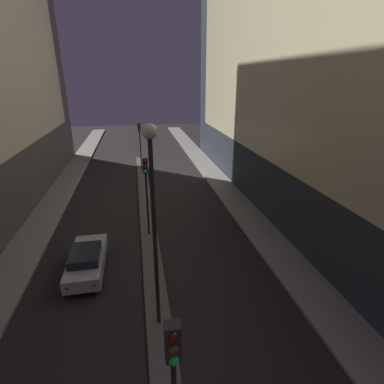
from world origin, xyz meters
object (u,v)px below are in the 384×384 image
traffic_light_near (174,376)px  traffic_light_far (140,136)px  car_left_lane (87,260)px  street_lamp (153,197)px  traffic_light_mid (146,180)px

traffic_light_near → traffic_light_far: size_ratio=1.00×
car_left_lane → traffic_light_near: bearing=-70.8°
traffic_light_near → car_left_lane: 10.67m
traffic_light_near → street_lamp: street_lamp is taller
traffic_light_far → street_lamp: (0.00, -22.48, 1.91)m
traffic_light_mid → traffic_light_far: (0.00, 14.84, 0.00)m
traffic_light_mid → traffic_light_far: bearing=90.0°
street_lamp → car_left_lane: street_lamp is taller
traffic_light_far → street_lamp: size_ratio=0.62×
street_lamp → traffic_light_far: bearing=90.0°
traffic_light_near → traffic_light_far: (0.00, 27.81, 0.00)m
traffic_light_mid → street_lamp: 7.87m
traffic_light_mid → car_left_lane: size_ratio=1.14×
traffic_light_near → street_lamp: (0.00, 5.33, 1.91)m
traffic_light_mid → traffic_light_near: bearing=-90.0°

